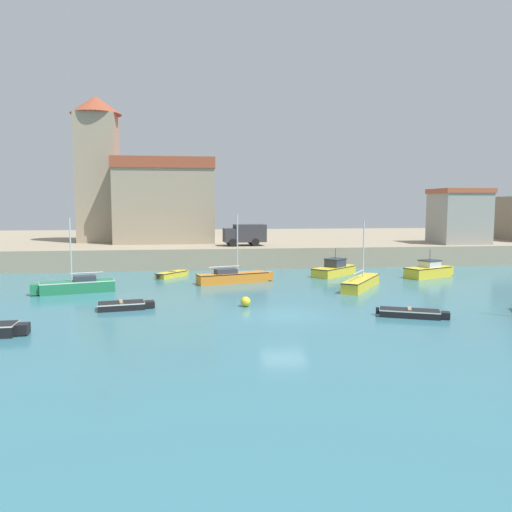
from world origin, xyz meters
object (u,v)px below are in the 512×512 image
object	(u,v)px
dinghy_black_1	(124,305)
sailboat_yellow_3	(362,282)
motorboat_yellow_0	(429,271)
motorboat_yellow_7	(335,269)
church	(155,195)
truck_on_quay	(245,234)
harbor_shed_near_wharf	(459,216)
mooring_buoy	(246,302)
dinghy_yellow_8	(172,274)
dinghy_black_4	(411,313)
sailboat_green_2	(76,286)
sailboat_orange_9	(234,277)

from	to	relation	value
dinghy_black_1	sailboat_yellow_3	distance (m)	17.63
motorboat_yellow_0	dinghy_black_1	size ratio (longest dim) A/B	1.47
motorboat_yellow_7	church	size ratio (longest dim) A/B	0.30
truck_on_quay	sailboat_yellow_3	bearing A→B (deg)	-65.54
motorboat_yellow_7	harbor_shed_near_wharf	world-z (taller)	harbor_shed_near_wharf
sailboat_yellow_3	mooring_buoy	bearing A→B (deg)	-148.77
motorboat_yellow_0	mooring_buoy	size ratio (longest dim) A/B	8.17
motorboat_yellow_7	dinghy_yellow_8	distance (m)	14.35
dinghy_black_4	truck_on_quay	bearing A→B (deg)	104.56
sailboat_green_2	harbor_shed_near_wharf	bearing A→B (deg)	21.90
motorboat_yellow_0	sailboat_orange_9	distance (m)	17.10
church	truck_on_quay	xyz separation A→B (m)	(9.79, -9.31, -4.22)
motorboat_yellow_7	truck_on_quay	xyz separation A→B (m)	(-7.12, 8.75, 2.70)
sailboat_yellow_3	dinghy_black_4	size ratio (longest dim) A/B	1.63
motorboat_yellow_7	mooring_buoy	xyz separation A→B (m)	(-9.37, -12.66, -0.24)
dinghy_black_4	harbor_shed_near_wharf	size ratio (longest dim) A/B	0.63
dinghy_yellow_8	motorboat_yellow_0	bearing A→B (deg)	-7.36
dinghy_black_4	dinghy_yellow_8	distance (m)	22.20
dinghy_black_1	sailboat_green_2	bearing A→B (deg)	123.34
motorboat_yellow_0	truck_on_quay	size ratio (longest dim) A/B	1.14
harbor_shed_near_wharf	church	bearing A→B (deg)	164.40
sailboat_green_2	dinghy_black_1	bearing A→B (deg)	-56.66
church	truck_on_quay	distance (m)	14.15
motorboat_yellow_7	truck_on_quay	bearing A→B (deg)	129.14
sailboat_yellow_3	sailboat_orange_9	distance (m)	10.10
dinghy_black_1	dinghy_yellow_8	xyz separation A→B (m)	(2.39, 13.13, 0.03)
motorboat_yellow_0	harbor_shed_near_wharf	bearing A→B (deg)	51.45
motorboat_yellow_0	church	distance (m)	32.66
dinghy_black_4	motorboat_yellow_7	distance (m)	16.73
dinghy_yellow_8	truck_on_quay	bearing A→B (deg)	48.30
harbor_shed_near_wharf	mooring_buoy	bearing A→B (deg)	-140.38
dinghy_black_1	harbor_shed_near_wharf	size ratio (longest dim) A/B	0.58
sailboat_yellow_3	sailboat_orange_9	world-z (taller)	sailboat_orange_9
motorboat_yellow_0	church	xyz separation A→B (m)	(-24.67, 20.27, 6.88)
dinghy_black_4	dinghy_yellow_8	bearing A→B (deg)	128.53
dinghy_black_1	dinghy_yellow_8	size ratio (longest dim) A/B	1.06
dinghy_black_4	sailboat_yellow_3	bearing A→B (deg)	86.87
dinghy_black_4	sailboat_orange_9	xyz separation A→B (m)	(-8.80, 13.61, 0.25)
dinghy_black_4	truck_on_quay	distance (m)	26.48
sailboat_yellow_3	sailboat_orange_9	xyz separation A→B (m)	(-9.34, 3.86, 0.05)
dinghy_yellow_8	sailboat_orange_9	size ratio (longest dim) A/B	0.51
dinghy_black_4	motorboat_yellow_7	bearing A→B (deg)	88.26
dinghy_yellow_8	church	bearing A→B (deg)	98.41
sailboat_yellow_3	truck_on_quay	xyz separation A→B (m)	(-7.15, 15.72, 2.81)
dinghy_black_4	mooring_buoy	size ratio (longest dim) A/B	6.10
sailboat_green_2	dinghy_yellow_8	bearing A→B (deg)	46.82
dinghy_yellow_8	harbor_shed_near_wharf	bearing A→B (deg)	14.71
church	dinghy_black_1	bearing A→B (deg)	-89.65
church	truck_on_quay	bearing A→B (deg)	-43.58
church	harbor_shed_near_wharf	world-z (taller)	church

